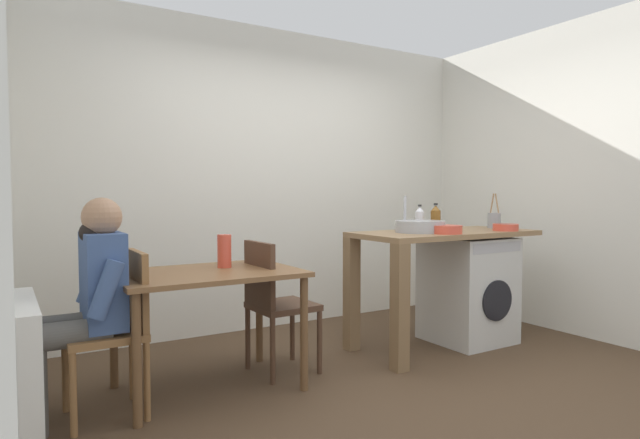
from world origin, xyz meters
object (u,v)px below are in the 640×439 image
object	(u,v)px
utensil_crock	(494,220)
mixing_bowl	(447,229)
chair_opposite	(273,299)
vase	(224,251)
chair_person_seat	(118,323)
seated_person	(86,297)
colander	(506,227)
bottle_tall_green	(420,218)
washing_machine	(468,289)
bottle_squat_brown	(436,218)
dining_table	(208,287)

from	to	relation	value
utensil_crock	mixing_bowl	bearing A→B (deg)	-162.85
chair_opposite	vase	world-z (taller)	vase
utensil_crock	vase	bearing A→B (deg)	177.17
chair_person_seat	seated_person	world-z (taller)	seated_person
colander	vase	size ratio (longest dim) A/B	0.93
bottle_tall_green	colander	size ratio (longest dim) A/B	1.04
bottle_tall_green	colander	world-z (taller)	bottle_tall_green
seated_person	bottle_tall_green	xyz separation A→B (m)	(2.61, 0.29, 0.34)
chair_opposite	mixing_bowl	size ratio (longest dim) A/B	3.95
vase	washing_machine	bearing A→B (deg)	-4.80
mixing_bowl	bottle_squat_brown	bearing A→B (deg)	56.80
washing_machine	dining_table	bearing A→B (deg)	178.13
vase	chair_person_seat	bearing A→B (deg)	-163.99
washing_machine	bottle_squat_brown	xyz separation A→B (m)	(-0.20, 0.18, 0.59)
seated_person	washing_machine	xyz separation A→B (m)	(2.91, 0.03, -0.24)
chair_person_seat	mixing_bowl	xyz separation A→B (m)	(2.30, -0.17, 0.45)
bottle_tall_green	chair_opposite	bearing A→B (deg)	-174.24
dining_table	colander	distance (m)	2.42
chair_person_seat	mixing_bowl	distance (m)	2.35
chair_opposite	bottle_tall_green	world-z (taller)	bottle_tall_green
utensil_crock	bottle_tall_green	bearing A→B (deg)	162.40
colander	chair_person_seat	bearing A→B (deg)	176.29
vase	seated_person	bearing A→B (deg)	-166.83
vase	chair_opposite	bearing A→B (deg)	-9.30
chair_person_seat	seated_person	bearing A→B (deg)	90.00
washing_machine	utensil_crock	distance (m)	0.67
bottle_tall_green	bottle_squat_brown	size ratio (longest dim) A/B	0.94
chair_person_seat	utensil_crock	distance (m)	3.15
dining_table	bottle_tall_green	bearing A→B (deg)	5.72
bottle_squat_brown	utensil_crock	world-z (taller)	utensil_crock
chair_person_seat	chair_opposite	bearing A→B (deg)	-82.13
mixing_bowl	vase	distance (m)	1.65
dining_table	bottle_squat_brown	size ratio (longest dim) A/B	5.02
bottle_squat_brown	colander	bearing A→B (deg)	-45.91
washing_machine	utensil_crock	size ratio (longest dim) A/B	2.87
seated_person	colander	xyz separation A→B (m)	(3.09, -0.19, 0.28)
colander	vase	world-z (taller)	colander
bottle_tall_green	mixing_bowl	size ratio (longest dim) A/B	0.91
chair_person_seat	bottle_squat_brown	size ratio (longest dim) A/B	4.10
bottle_squat_brown	colander	world-z (taller)	bottle_squat_brown
chair_person_seat	seated_person	xyz separation A→B (m)	(-0.16, -0.00, 0.16)
dining_table	mixing_bowl	world-z (taller)	mixing_bowl
chair_person_seat	chair_opposite	distance (m)	1.03
washing_machine	mixing_bowl	distance (m)	0.71
seated_person	chair_opposite	bearing A→B (deg)	-83.19
washing_machine	seated_person	bearing A→B (deg)	-179.44
bottle_tall_green	mixing_bowl	distance (m)	0.49
mixing_bowl	vase	bearing A→B (deg)	167.05
chair_person_seat	vase	world-z (taller)	vase
dining_table	chair_person_seat	world-z (taller)	chair_person_seat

